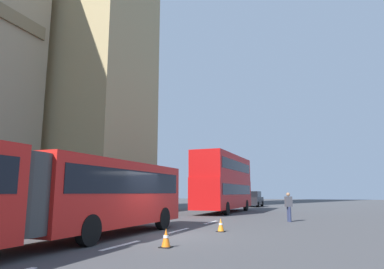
{
  "coord_description": "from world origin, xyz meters",
  "views": [
    {
      "loc": [
        -12.27,
        -6.26,
        1.68
      ],
      "look_at": [
        11.48,
        3.1,
        6.12
      ],
      "focal_mm": 31.39,
      "sensor_mm": 36.0,
      "label": 1
    }
  ],
  "objects": [
    {
      "name": "sedan_lead",
      "position": [
        29.37,
        2.09,
        0.91
      ],
      "size": [
        4.4,
        1.86,
        1.85
      ],
      "color": "black",
      "rests_on": "ground_plane"
    },
    {
      "name": "double_decker_bus",
      "position": [
        16.33,
        2.0,
        2.71
      ],
      "size": [
        10.61,
        2.54,
        4.9
      ],
      "color": "#B20F0F",
      "rests_on": "ground_plane"
    },
    {
      "name": "articulated_bus",
      "position": [
        -5.35,
        1.99,
        1.75
      ],
      "size": [
        17.97,
        2.54,
        2.9
      ],
      "color": "red",
      "rests_on": "ground_plane"
    },
    {
      "name": "lane_centre_marking",
      "position": [
        -4.93,
        0.0,
        0.01
      ],
      "size": [
        25.2,
        0.16,
        0.01
      ],
      "color": "silver",
      "rests_on": "ground_plane"
    },
    {
      "name": "pedestrian_near_cones",
      "position": [
        8.61,
        -4.16,
        0.91
      ],
      "size": [
        0.41,
        0.47,
        1.69
      ],
      "color": "#262D4C",
      "rests_on": "ground_plane"
    },
    {
      "name": "traffic_cone_west",
      "position": [
        -2.49,
        -1.53,
        0.28
      ],
      "size": [
        0.36,
        0.36,
        0.58
      ],
      "color": "black",
      "rests_on": "ground_plane"
    },
    {
      "name": "traffic_cone_middle",
      "position": [
        2.26,
        -1.89,
        0.28
      ],
      "size": [
        0.36,
        0.36,
        0.58
      ],
      "color": "black",
      "rests_on": "ground_plane"
    },
    {
      "name": "ground_plane",
      "position": [
        0.0,
        0.0,
        0.0
      ],
      "size": [
        160.0,
        160.0,
        0.0
      ],
      "primitive_type": "plane",
      "color": "#424244"
    }
  ]
}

